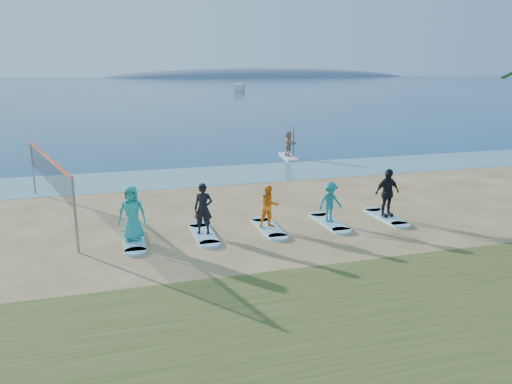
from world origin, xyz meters
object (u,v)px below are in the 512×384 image
object	(u,v)px
surfboard_3	(329,222)
surfboard_4	(386,217)
volleyball_net	(48,170)
surfboard_2	(269,228)
student_3	(330,202)
student_4	(387,193)
student_2	(269,207)
paddleboarder	(288,144)
surfboard_0	(134,241)
student_0	(132,213)
boat_offshore_b	(239,91)
paddleboard	(288,157)
student_1	(203,209)
surfboard_1	(204,234)

from	to	relation	value
surfboard_3	surfboard_4	world-z (taller)	same
volleyball_net	surfboard_2	size ratio (longest dim) A/B	4.00
student_3	surfboard_4	world-z (taller)	student_3
student_4	surfboard_3	bearing A→B (deg)	171.62
student_2	paddleboarder	bearing A→B (deg)	62.59
student_4	surfboard_4	bearing A→B (deg)	0.00
surfboard_3	surfboard_0	bearing A→B (deg)	180.00
student_0	student_2	xyz separation A→B (m)	(4.81, 0.00, -0.16)
boat_offshore_b	student_0	bearing A→B (deg)	-86.04
paddleboard	student_2	world-z (taller)	student_2
student_1	surfboard_4	xyz separation A→B (m)	(7.21, 0.00, -0.94)
volleyball_net	student_4	size ratio (longest dim) A/B	4.68
paddleboarder	boat_offshore_b	xyz separation A→B (m)	(22.08, 95.38, -0.93)
paddleboarder	student_0	world-z (taller)	student_0
student_2	surfboard_3	world-z (taller)	student_2
paddleboarder	volleyball_net	bearing A→B (deg)	118.96
volleyball_net	paddleboard	world-z (taller)	volleyball_net
student_2	surfboard_3	distance (m)	2.54
student_0	student_1	size ratio (longest dim) A/B	1.04
student_1	student_4	size ratio (longest dim) A/B	0.95
surfboard_2	student_3	world-z (taller)	student_3
student_3	student_2	bearing A→B (deg)	170.81
paddleboarder	student_3	xyz separation A→B (m)	(-3.49, -13.86, -0.08)
student_1	surfboard_2	distance (m)	2.58
paddleboarder	surfboard_4	distance (m)	13.93
surfboard_0	student_1	xyz separation A→B (m)	(2.40, 0.00, 0.94)
surfboard_2	student_2	distance (m)	0.82
boat_offshore_b	student_1	bearing A→B (deg)	-84.87
paddleboard	surfboard_0	distance (m)	17.51
surfboard_1	student_3	size ratio (longest dim) A/B	1.45
surfboard_0	student_2	distance (m)	4.88
student_1	student_4	bearing A→B (deg)	21.64
student_2	surfboard_1	bearing A→B (deg)	175.63
student_0	student_2	size ratio (longest dim) A/B	1.20
surfboard_2	student_3	bearing A→B (deg)	0.00
student_2	student_4	world-z (taller)	student_4
paddleboard	student_1	size ratio (longest dim) A/B	1.68
student_3	surfboard_1	bearing A→B (deg)	170.81
surfboard_0	surfboard_3	distance (m)	7.21
student_0	volleyball_net	bearing A→B (deg)	137.01
surfboard_0	surfboard_1	bearing A→B (deg)	0.00
volleyball_net	surfboard_4	xyz separation A→B (m)	(12.49, -3.87, -1.86)
student_3	boat_offshore_b	bearing A→B (deg)	67.64
student_3	student_4	world-z (taller)	student_4
volleyball_net	student_3	world-z (taller)	volleyball_net
student_4	surfboard_0	bearing A→B (deg)	171.62
surfboard_1	student_3	distance (m)	4.88
paddleboard	surfboard_1	bearing A→B (deg)	-112.93
paddleboard	boat_offshore_b	bearing A→B (deg)	84.94
student_0	surfboard_2	xyz separation A→B (m)	(4.81, 0.00, -0.98)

